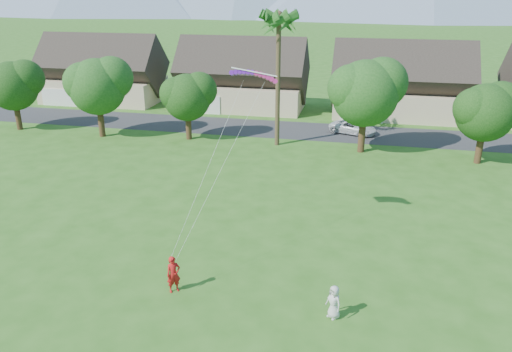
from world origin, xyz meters
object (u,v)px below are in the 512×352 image
(kite_flyer, at_px, (174,274))
(parafoil_kite, at_px, (254,73))
(watcher, at_px, (334,302))
(parked_car, at_px, (353,127))

(kite_flyer, xyz_separation_m, parafoil_kite, (2.70, 6.48, 9.04))
(kite_flyer, height_order, parafoil_kite, parafoil_kite)
(kite_flyer, distance_m, parafoil_kite, 11.44)
(watcher, xyz_separation_m, parked_car, (-0.30, 31.54, -0.16))
(parked_car, bearing_deg, parafoil_kite, -172.48)
(watcher, distance_m, parafoil_kite, 12.64)
(kite_flyer, xyz_separation_m, watcher, (7.99, -0.42, -0.14))
(parafoil_kite, bearing_deg, watcher, -61.94)
(parked_car, relative_size, parafoil_kite, 1.77)
(watcher, height_order, parked_car, watcher)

